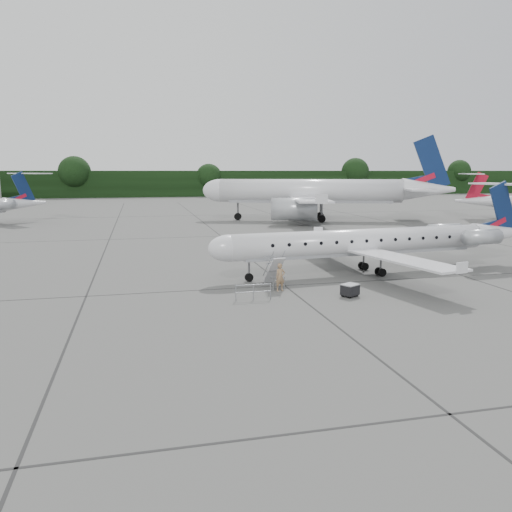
{
  "coord_description": "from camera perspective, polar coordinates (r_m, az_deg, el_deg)",
  "views": [
    {
      "loc": [
        -14.52,
        -28.47,
        7.94
      ],
      "look_at": [
        -6.96,
        3.66,
        2.3
      ],
      "focal_mm": 35.0,
      "sensor_mm": 36.0,
      "label": 1
    }
  ],
  "objects": [
    {
      "name": "main_regional_jet",
      "position": [
        39.42,
        12.05,
        3.02
      ],
      "size": [
        28.94,
        22.0,
        7.0
      ],
      "primitive_type": null,
      "rotation": [
        0.0,
        0.0,
        0.09
      ],
      "color": "silver",
      "rests_on": "ground"
    },
    {
      "name": "treeline",
      "position": [
        159.18,
        -8.09,
        8.19
      ],
      "size": [
        260.0,
        4.0,
        8.0
      ],
      "primitive_type": "cube",
      "color": "black",
      "rests_on": "ground"
    },
    {
      "name": "bg_narrowbody",
      "position": [
        80.76,
        6.21,
        8.72
      ],
      "size": [
        43.37,
        36.75,
        13.26
      ],
      "primitive_type": null,
      "rotation": [
        0.0,
        0.0,
        -0.32
      ],
      "color": "silver",
      "rests_on": "ground"
    },
    {
      "name": "baggage_cart",
      "position": [
        32.49,
        10.69,
        -3.83
      ],
      "size": [
        1.28,
        1.2,
        0.87
      ],
      "primitive_type": null,
      "rotation": [
        0.0,
        0.0,
        0.5
      ],
      "color": "black",
      "rests_on": "ground"
    },
    {
      "name": "passenger",
      "position": [
        33.38,
        2.79,
        -2.43
      ],
      "size": [
        0.75,
        0.57,
        1.87
      ],
      "primitive_type": "imported",
      "rotation": [
        0.0,
        0.0,
        0.19
      ],
      "color": "#957351",
      "rests_on": "ground"
    },
    {
      "name": "ground",
      "position": [
        32.93,
        13.41,
        -4.53
      ],
      "size": [
        320.0,
        320.0,
        0.0
      ],
      "primitive_type": "plane",
      "color": "#585856",
      "rests_on": "ground"
    },
    {
      "name": "airstair",
      "position": [
        34.47,
        2.06,
        -1.76
      ],
      "size": [
        1.04,
        2.24,
        2.19
      ],
      "primitive_type": null,
      "rotation": [
        0.0,
        0.0,
        0.09
      ],
      "color": "silver",
      "rests_on": "ground"
    },
    {
      "name": "safety_railing",
      "position": [
        30.96,
        -0.31,
        -4.21
      ],
      "size": [
        2.2,
        0.12,
        1.0
      ],
      "primitive_type": null,
      "rotation": [
        0.0,
        0.0,
        -0.02
      ],
      "color": "gray",
      "rests_on": "ground"
    }
  ]
}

